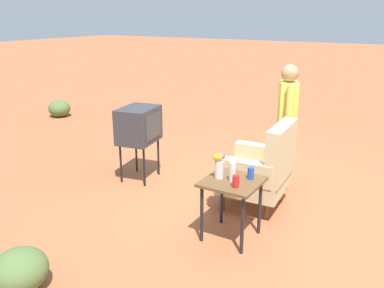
{
  "coord_description": "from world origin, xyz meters",
  "views": [
    {
      "loc": [
        4.51,
        1.7,
        2.24
      ],
      "look_at": [
        0.29,
        -0.82,
        0.65
      ],
      "focal_mm": 37.77,
      "sensor_mm": 36.0,
      "label": 1
    }
  ],
  "objects": [
    {
      "name": "shrub_mid",
      "position": [
        -1.64,
        -5.49,
        0.19
      ],
      "size": [
        0.49,
        0.49,
        0.38
      ],
      "primitive_type": "ellipsoid",
      "color": "#516B38",
      "rests_on": "ground"
    },
    {
      "name": "side_table",
      "position": [
        1.09,
        0.13,
        0.55
      ],
      "size": [
        0.56,
        0.56,
        0.64
      ],
      "color": "black",
      "rests_on": "ground"
    },
    {
      "name": "person_standing",
      "position": [
        -0.47,
        0.16,
        0.94
      ],
      "size": [
        0.53,
        0.34,
        1.64
      ],
      "color": "#2D3347",
      "rests_on": "ground"
    },
    {
      "name": "ground_plane",
      "position": [
        0.0,
        0.0,
        0.0
      ],
      "size": [
        60.0,
        60.0,
        0.0
      ],
      "primitive_type": "plane",
      "color": "#A05B38"
    },
    {
      "name": "flower_vase",
      "position": [
        1.1,
        -0.02,
        0.79
      ],
      "size": [
        0.14,
        0.1,
        0.27
      ],
      "color": "silver",
      "rests_on": "side_table"
    },
    {
      "name": "shrub_far",
      "position": [
        2.76,
        -1.03,
        0.18
      ],
      "size": [
        0.47,
        0.47,
        0.37
      ],
      "primitive_type": "ellipsoid",
      "color": "#516B38",
      "rests_on": "ground"
    },
    {
      "name": "tv_on_stand",
      "position": [
        0.31,
        -1.66,
        0.78
      ],
      "size": [
        0.67,
        0.54,
        1.03
      ],
      "color": "black",
      "rests_on": "ground"
    },
    {
      "name": "bottle_short_clear",
      "position": [
        1.1,
        0.14,
        0.74
      ],
      "size": [
        0.06,
        0.06,
        0.2
      ],
      "primitive_type": "cylinder",
      "color": "silver",
      "rests_on": "side_table"
    },
    {
      "name": "armchair",
      "position": [
        0.27,
        0.13,
        0.5
      ],
      "size": [
        0.82,
        0.82,
        1.06
      ],
      "color": "brown",
      "rests_on": "ground"
    },
    {
      "name": "soda_can_blue",
      "position": [
        0.95,
        0.27,
        0.7
      ],
      "size": [
        0.07,
        0.07,
        0.12
      ],
      "primitive_type": "cylinder",
      "color": "blue",
      "rests_on": "side_table"
    },
    {
      "name": "soda_can_red",
      "position": [
        1.22,
        0.23,
        0.7
      ],
      "size": [
        0.07,
        0.07,
        0.12
      ],
      "primitive_type": "cylinder",
      "color": "red",
      "rests_on": "side_table"
    }
  ]
}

